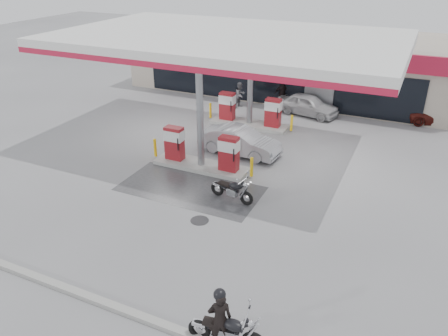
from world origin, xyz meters
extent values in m
plane|color=gray|center=(0.00, 0.00, 0.00)|extent=(90.00, 90.00, 0.00)
cube|color=#4C4C4F|center=(0.50, 0.00, 0.00)|extent=(6.00, 3.00, 0.00)
cylinder|color=#38383A|center=(2.00, -2.00, 0.00)|extent=(0.70, 0.70, 0.01)
cube|color=gray|center=(0.00, -7.00, 0.07)|extent=(28.00, 0.25, 0.15)
cube|color=#BAAD9C|center=(0.00, 16.00, 2.00)|extent=(22.00, 8.00, 4.00)
cube|color=black|center=(0.00, 11.97, 1.40)|extent=(18.00, 0.10, 2.60)
cube|color=#B21532|center=(0.00, 11.90, 3.50)|extent=(22.00, 0.25, 1.00)
cube|color=navy|center=(7.00, 11.85, 3.50)|extent=(3.50, 0.12, 0.80)
cube|color=gray|center=(3.00, 11.93, 1.10)|extent=(1.80, 0.14, 2.20)
cube|color=silver|center=(0.00, 5.00, 5.30)|extent=(16.00, 10.00, 0.60)
cube|color=#B21532|center=(0.00, 0.05, 5.12)|extent=(16.00, 0.12, 0.24)
cube|color=#B21532|center=(0.00, 9.95, 5.12)|extent=(16.00, 0.12, 0.24)
cylinder|color=gray|center=(0.00, 2.00, 2.59)|extent=(0.32, 0.32, 5.00)
cylinder|color=gray|center=(0.00, 8.00, 2.59)|extent=(0.32, 0.32, 5.00)
cube|color=#9E9E99|center=(0.00, 2.00, 0.09)|extent=(4.50, 1.30, 0.18)
cube|color=maroon|center=(-1.40, 2.00, 0.98)|extent=(0.85, 0.48, 1.60)
cube|color=maroon|center=(1.40, 2.00, 0.98)|extent=(0.85, 0.48, 1.60)
cube|color=silver|center=(-1.40, 2.00, 1.38)|extent=(0.88, 0.52, 0.50)
cube|color=silver|center=(1.40, 2.00, 1.38)|extent=(0.88, 0.52, 0.50)
cylinder|color=yellow|center=(-2.50, 2.00, 0.54)|extent=(0.14, 0.14, 0.90)
cylinder|color=yellow|center=(2.50, 2.00, 0.54)|extent=(0.14, 0.14, 0.90)
cube|color=#9E9E99|center=(0.00, 8.00, 0.09)|extent=(4.50, 1.30, 0.18)
cube|color=maroon|center=(-1.40, 8.00, 0.98)|extent=(0.85, 0.48, 1.60)
cube|color=maroon|center=(1.40, 8.00, 0.98)|extent=(0.85, 0.48, 1.60)
cube|color=silver|center=(-1.40, 8.00, 1.38)|extent=(0.88, 0.52, 0.50)
cube|color=silver|center=(1.40, 8.00, 1.38)|extent=(0.88, 0.52, 0.50)
cylinder|color=yellow|center=(-2.50, 8.00, 0.54)|extent=(0.14, 0.14, 0.90)
cylinder|color=yellow|center=(2.50, 8.00, 0.54)|extent=(0.14, 0.14, 0.90)
torus|color=black|center=(4.58, -6.91, 0.31)|extent=(0.63, 0.24, 0.62)
cube|color=gray|center=(5.32, -6.79, 0.39)|extent=(0.44, 0.31, 0.31)
cube|color=black|center=(5.17, -6.82, 0.49)|extent=(0.93, 0.24, 0.08)
ellipsoid|color=black|center=(5.47, -6.77, 0.72)|extent=(0.62, 0.41, 0.29)
cube|color=black|center=(4.96, -6.85, 0.66)|extent=(0.60, 0.33, 0.10)
cylinder|color=silver|center=(5.78, -6.72, 1.03)|extent=(0.16, 0.78, 0.04)
sphere|color=silver|center=(5.90, -6.70, 0.91)|extent=(0.19, 0.19, 0.19)
cylinder|color=silver|center=(4.79, -6.73, 0.29)|extent=(0.93, 0.22, 0.08)
imported|color=black|center=(5.12, -6.82, 0.84)|extent=(0.73, 0.65, 1.68)
torus|color=black|center=(3.16, -0.22, 0.30)|extent=(0.62, 0.23, 0.60)
torus|color=black|center=(1.79, -0.01, 0.30)|extent=(0.62, 0.23, 0.60)
cube|color=gray|center=(2.51, -0.12, 0.38)|extent=(0.43, 0.30, 0.30)
cube|color=black|center=(2.36, -0.09, 0.48)|extent=(0.91, 0.23, 0.08)
ellipsoid|color=black|center=(2.66, -0.14, 0.70)|extent=(0.60, 0.40, 0.28)
cube|color=black|center=(2.16, -0.06, 0.64)|extent=(0.58, 0.32, 0.10)
cylinder|color=silver|center=(2.96, -0.19, 1.01)|extent=(0.15, 0.76, 0.04)
sphere|color=silver|center=(3.08, -0.20, 0.88)|extent=(0.18, 0.18, 0.18)
cylinder|color=silver|center=(2.04, 0.10, 0.28)|extent=(0.91, 0.22, 0.08)
imported|color=silver|center=(2.56, 11.20, 0.64)|extent=(4.00, 2.25, 1.28)
imported|color=#5D5D63|center=(-1.78, 10.80, 0.81)|extent=(0.84, 0.95, 1.62)
imported|color=#A9ABB1|center=(1.02, 4.20, 0.67)|extent=(4.14, 1.72, 1.33)
imported|color=black|center=(-5.57, 13.95, 0.54)|extent=(4.04, 2.62, 1.09)
imported|color=#531612|center=(10.00, 12.88, 0.52)|extent=(3.97, 2.37, 1.03)
imported|color=black|center=(0.69, 11.80, 0.90)|extent=(1.12, 0.96, 1.80)
camera|label=1|loc=(8.59, -14.09, 9.09)|focal=35.00mm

